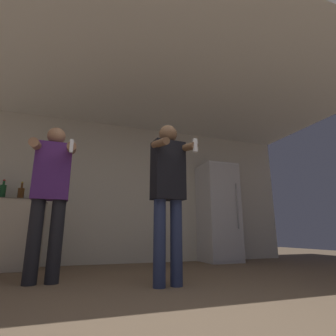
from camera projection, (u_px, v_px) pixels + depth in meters
ground_plane at (185, 321)px, 1.56m from camera, size 14.00×14.00×0.00m
wall_back at (116, 191)px, 4.82m from camera, size 7.00×0.06×2.55m
ceiling_slab at (138, 81)px, 3.65m from camera, size 7.00×3.71×0.05m
refrigerator at (218, 212)px, 5.01m from camera, size 0.64×0.67×1.83m
bottle_red_label at (21, 194)px, 4.08m from camera, size 0.09×0.09×0.30m
bottle_clear_vodka at (3, 192)px, 4.01m from camera, size 0.09×0.09×0.32m
person_woman_foreground at (168, 187)px, 2.77m from camera, size 0.43×0.45×1.69m
person_man_side at (50, 191)px, 2.90m from camera, size 0.47×0.47×1.71m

